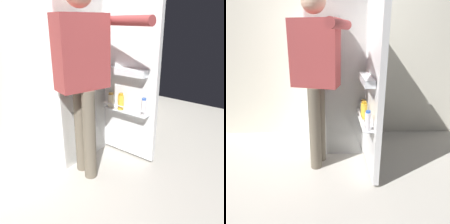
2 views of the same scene
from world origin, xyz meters
TOP-DOWN VIEW (x-y plane):
  - ground_plane at (0.00, 0.00)m, footprint 5.21×5.21m
  - kitchen_wall at (0.00, 0.92)m, footprint 4.40×0.10m
  - refrigerator at (0.03, 0.51)m, footprint 0.71×1.26m
  - person at (-0.20, 0.06)m, footprint 0.59×0.85m

SIDE VIEW (x-z plane):
  - ground_plane at x=0.00m, z-range 0.00..0.00m
  - refrigerator at x=0.03m, z-range 0.00..1.71m
  - person at x=-0.20m, z-range 0.19..1.96m
  - kitchen_wall at x=0.00m, z-range 0.00..2.40m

